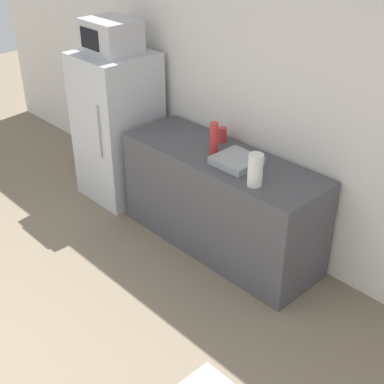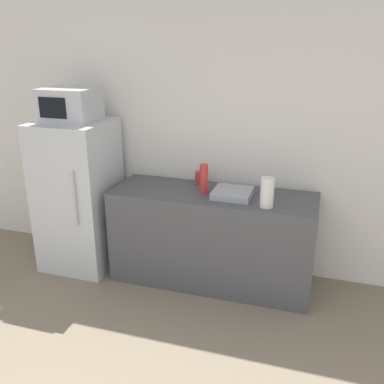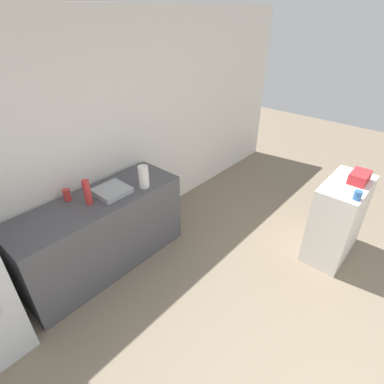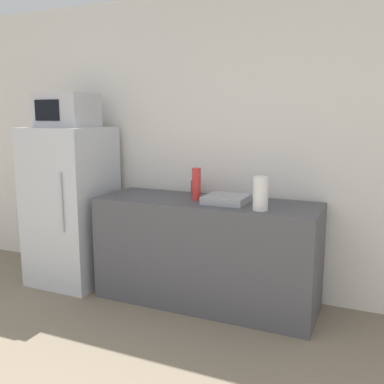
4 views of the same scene
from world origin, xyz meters
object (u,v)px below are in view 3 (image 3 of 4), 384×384
bottle_tall (87,192)px  bottle_short (67,195)px  jar (358,195)px  basket (360,177)px  paper_towel_roll (144,177)px

bottle_tall → bottle_short: 0.25m
jar → basket: bearing=13.5°
paper_towel_roll → basket: bearing=-49.8°
bottle_tall → bottle_short: bearing=116.8°
jar → paper_towel_roll: (-1.11, 1.85, -0.00)m
paper_towel_roll → bottle_tall: bearing=164.0°
bottle_tall → bottle_short: size_ratio=2.11×
jar → paper_towel_roll: bearing=121.0°
bottle_tall → paper_towel_roll: size_ratio=1.06×
basket → jar: 0.39m
paper_towel_roll → bottle_short: bearing=151.0°
bottle_tall → jar: bottle_tall is taller
basket → jar: basket is taller
bottle_short → paper_towel_roll: bearing=-29.0°
basket → paper_towel_roll: bearing=130.2°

